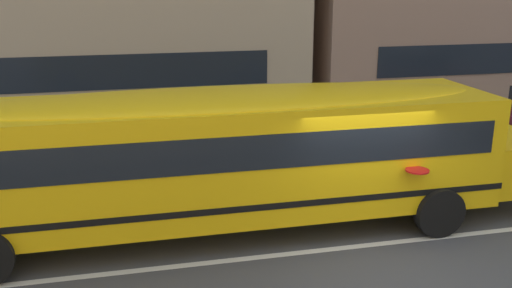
# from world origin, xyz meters

# --- Properties ---
(ground_plane) EXTENTS (400.00, 400.00, 0.00)m
(ground_plane) POSITION_xyz_m (0.00, 0.00, 0.00)
(ground_plane) COLOR #424244
(sidewalk_far) EXTENTS (120.00, 3.00, 0.01)m
(sidewalk_far) POSITION_xyz_m (0.00, 7.90, 0.01)
(sidewalk_far) COLOR gray
(sidewalk_far) RESTS_ON ground_plane
(lane_centreline) EXTENTS (110.00, 0.16, 0.01)m
(lane_centreline) POSITION_xyz_m (0.00, 0.00, 0.00)
(lane_centreline) COLOR silver
(lane_centreline) RESTS_ON ground_plane
(school_bus) EXTENTS (12.48, 2.95, 2.79)m
(school_bus) POSITION_xyz_m (-2.26, 1.30, 1.66)
(school_bus) COLOR yellow
(school_bus) RESTS_ON ground_plane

